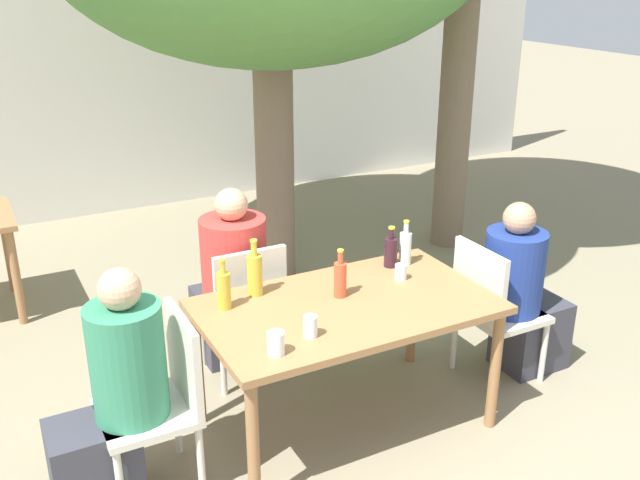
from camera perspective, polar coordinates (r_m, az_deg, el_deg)
ground_plane at (r=4.13m, az=2.00°, el=-14.41°), size 30.00×30.00×0.00m
cafe_building_wall at (r=7.44m, az=-14.79°, el=12.96°), size 10.00×0.08×2.80m
dining_table_front at (r=3.78m, az=2.13°, el=-6.13°), size 1.53×0.90×0.75m
patio_chair_0 at (r=3.54m, az=-12.42°, el=-11.93°), size 0.44×0.44×0.89m
patio_chair_1 at (r=4.39m, az=13.55°, el=-5.10°), size 0.44×0.44×0.89m
patio_chair_2 at (r=4.29m, az=-6.05°, el=-5.23°), size 0.44×0.44×0.89m
person_seated_0 at (r=3.49m, az=-16.21°, el=-12.39°), size 0.57×0.35×1.18m
person_seated_1 at (r=4.53m, az=15.83°, el=-4.43°), size 0.58×0.36×1.13m
person_seated_2 at (r=4.46m, az=-7.16°, el=-3.60°), size 0.40×0.60×1.19m
soda_bottle_0 at (r=3.77m, az=1.63°, el=-3.09°), size 0.07×0.07×0.27m
oil_cruet_1 at (r=3.67m, az=-7.71°, el=-3.93°), size 0.07×0.07×0.28m
oil_cruet_2 at (r=3.80m, az=-5.24°, el=-2.68°), size 0.08×0.08×0.31m
water_bottle_3 at (r=4.19m, az=6.84°, el=-0.59°), size 0.07×0.07×0.27m
wine_bottle_4 at (r=4.16m, az=5.68°, el=-0.89°), size 0.08×0.08×0.25m
drinking_glass_0 at (r=3.26m, az=-3.56°, el=-8.25°), size 0.08×0.08×0.11m
drinking_glass_1 at (r=3.40m, az=-0.77°, el=-6.93°), size 0.07×0.07×0.11m
drinking_glass_2 at (r=4.02m, az=6.48°, el=-2.55°), size 0.07×0.07×0.09m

